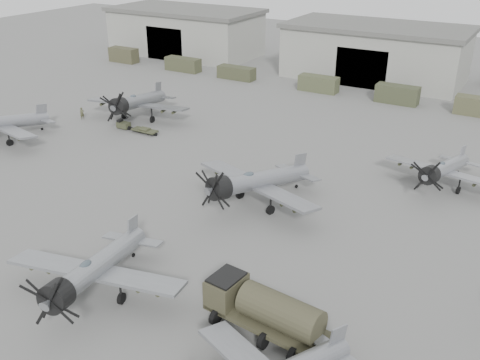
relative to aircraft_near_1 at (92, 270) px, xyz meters
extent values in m
plane|color=slate|center=(-2.02, 4.60, -2.28)|extent=(220.00, 220.00, 0.00)
cube|color=gray|center=(-40.02, 66.60, 1.72)|extent=(28.00, 14.00, 8.00)
cube|color=#5B5B56|center=(-40.02, 66.60, 6.07)|extent=(29.00, 14.80, 0.70)
cube|color=black|center=(-40.02, 59.80, 0.72)|extent=(8.12, 0.40, 6.00)
cube|color=gray|center=(-2.02, 66.60, 1.72)|extent=(28.00, 14.00, 8.00)
cube|color=#5B5B56|center=(-2.02, 66.60, 6.07)|extent=(29.00, 14.80, 0.70)
cube|color=black|center=(-2.02, 59.80, 0.72)|extent=(8.12, 0.40, 6.00)
cube|color=#42402B|center=(-45.70, 54.60, -0.97)|extent=(5.56, 2.20, 2.62)
cube|color=#3F422B|center=(-32.18, 54.60, -1.13)|extent=(6.44, 2.20, 2.30)
cube|color=#3C3F29|center=(-21.35, 54.60, -1.26)|extent=(6.32, 2.20, 2.05)
cube|color=#474C31|center=(-6.78, 54.60, -1.10)|extent=(6.04, 2.20, 2.36)
cube|color=#3B402A|center=(5.23, 54.60, -1.00)|extent=(6.00, 2.20, 2.56)
cube|color=#494A30|center=(15.86, 54.60, -1.07)|extent=(5.55, 2.20, 2.43)
cylinder|color=#909398|center=(-0.20, 0.91, -0.09)|extent=(3.75, 10.64, 3.11)
cylinder|color=black|center=(0.81, -3.66, 0.66)|extent=(2.19, 1.95, 2.07)
cube|color=#909398|center=(-0.07, 0.33, -0.34)|extent=(12.63, 4.85, 0.56)
cube|color=#909398|center=(-1.22, 5.48, 0.07)|extent=(0.48, 1.64, 1.99)
ellipsoid|color=#3F4C54|center=(0.14, -0.65, 0.81)|extent=(0.84, 1.30, 0.56)
cylinder|color=black|center=(-1.88, -0.28, -1.93)|extent=(0.45, 0.84, 0.80)
cylinder|color=black|center=(1.82, 0.54, -1.93)|extent=(0.45, 0.84, 0.80)
cylinder|color=black|center=(-1.15, 5.19, -2.13)|extent=(0.19, 0.34, 0.32)
cube|color=gray|center=(16.26, 2.25, -0.20)|extent=(0.64, 1.40, 1.76)
cylinder|color=gray|center=(-30.32, 16.88, -0.09)|extent=(3.38, 10.66, 3.11)
cube|color=gray|center=(-30.43, 16.29, -0.34)|extent=(12.65, 4.42, 0.56)
cube|color=gray|center=(-29.47, 21.48, 0.07)|extent=(0.42, 1.65, 1.99)
cylinder|color=black|center=(-28.60, 15.75, -1.93)|extent=(0.42, 0.83, 0.80)
cylinder|color=black|center=(-29.52, 21.19, -2.13)|extent=(0.18, 0.34, 0.32)
cylinder|color=gray|center=(3.10, 17.92, 0.05)|extent=(4.98, 11.16, 3.30)
cylinder|color=black|center=(1.56, 13.19, 0.84)|extent=(2.43, 2.21, 2.20)
cube|color=gray|center=(2.90, 17.32, -0.22)|extent=(13.30, 6.31, 0.59)
cube|color=gray|center=(4.64, 22.65, 0.21)|extent=(0.66, 1.71, 2.11)
ellipsoid|color=#3F4C54|center=(2.58, 16.31, 1.00)|extent=(1.00, 1.40, 0.59)
cylinder|color=black|center=(0.93, 17.74, -1.91)|extent=(0.54, 0.90, 0.85)
cylinder|color=black|center=(4.75, 16.49, -1.91)|extent=(0.54, 0.90, 0.85)
cylinder|color=black|center=(4.54, 22.35, -2.12)|extent=(0.23, 0.36, 0.34)
cylinder|color=gray|center=(-21.82, 30.90, 0.12)|extent=(3.79, 11.64, 3.40)
cylinder|color=black|center=(-20.85, 25.88, 0.93)|extent=(2.36, 2.08, 2.26)
cube|color=gray|center=(-21.69, 30.26, -0.16)|extent=(13.81, 4.93, 0.61)
cube|color=gray|center=(-22.78, 35.92, 0.29)|extent=(0.47, 1.80, 2.17)
ellipsoid|color=#3F4C54|center=(-21.49, 29.19, 1.10)|extent=(0.89, 1.41, 0.61)
cylinder|color=black|center=(-23.68, 29.65, -1.90)|extent=(0.46, 0.91, 0.87)
cylinder|color=black|center=(-19.62, 30.43, -1.90)|extent=(0.46, 0.91, 0.87)
cylinder|color=black|center=(-22.72, 35.60, -2.12)|extent=(0.19, 0.37, 0.35)
cylinder|color=#999CA2|center=(16.67, 29.96, -0.32)|extent=(3.00, 9.54, 2.78)
cylinder|color=black|center=(15.92, 25.84, 0.35)|extent=(1.92, 1.69, 1.85)
cube|color=#999CA2|center=(16.57, 29.44, -0.54)|extent=(11.31, 3.93, 0.50)
cube|color=#999CA2|center=(17.42, 34.08, -0.18)|extent=(0.37, 1.48, 1.78)
ellipsoid|color=#3F4C54|center=(16.42, 28.56, 0.49)|extent=(0.72, 1.15, 0.50)
cylinder|color=black|center=(14.88, 29.56, -1.97)|extent=(0.37, 0.75, 0.71)
cylinder|color=black|center=(18.21, 28.96, -1.97)|extent=(0.37, 0.75, 0.71)
cylinder|color=black|center=(17.37, 33.82, -2.15)|extent=(0.16, 0.30, 0.29)
cube|color=#3D3B28|center=(11.44, 2.96, -1.43)|extent=(8.15, 3.40, 0.28)
cube|color=#3D3B28|center=(8.40, 3.27, -0.53)|extent=(2.07, 2.78, 1.93)
cylinder|color=#3D3B28|center=(12.45, 2.85, -0.30)|extent=(5.40, 2.67, 2.15)
cube|color=black|center=(8.40, 3.27, 0.49)|extent=(1.92, 2.43, 0.17)
cylinder|color=black|center=(8.38, 1.96, -1.77)|extent=(0.44, 1.05, 1.02)
cylinder|color=black|center=(14.28, 3.97, -1.77)|extent=(0.44, 1.05, 1.02)
cube|color=#393C27|center=(-21.15, 26.72, -1.80)|extent=(1.59, 0.98, 0.71)
cube|color=black|center=(-21.68, 26.72, -1.35)|extent=(0.44, 0.80, 0.44)
cylinder|color=black|center=(-21.15, 26.72, -2.06)|extent=(1.06, 0.50, 0.49)
cylinder|color=black|center=(-20.00, 26.73, -1.89)|extent=(1.06, 0.07, 0.07)
cube|color=#393C27|center=(-17.79, 26.73, -1.89)|extent=(3.36, 1.25, 0.16)
cylinder|color=black|center=(-17.79, 26.73, -2.11)|extent=(1.33, 0.39, 0.39)
cylinder|color=#393C27|center=(-17.79, 26.73, -1.71)|extent=(1.24, 0.29, 0.28)
imported|color=#494A30|center=(-28.26, 26.77, -1.49)|extent=(0.54, 0.67, 1.59)
camera|label=1|loc=(23.21, -20.32, 20.49)|focal=40.00mm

